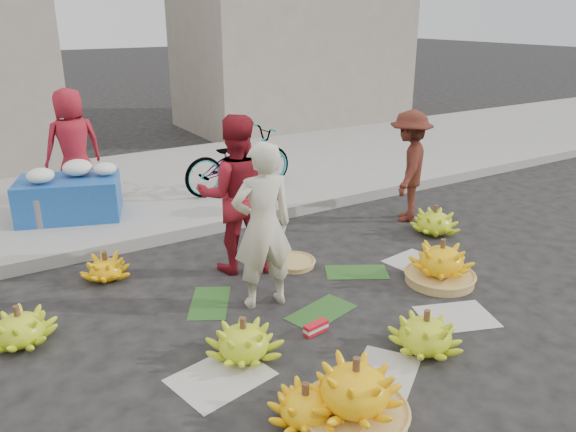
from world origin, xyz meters
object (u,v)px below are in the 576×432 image
banana_bunch_0 (244,340)px  vendor_cream (263,226)px  banana_bunch_4 (441,264)px  flower_table (70,195)px  bicycle (238,160)px

banana_bunch_0 → vendor_cream: size_ratio=0.42×
banana_bunch_4 → flower_table: size_ratio=0.58×
banana_bunch_4 → bicycle: size_ratio=0.47×
flower_table → vendor_cream: bearing=-51.3°
vendor_cream → bicycle: vendor_cream is taller
banana_bunch_4 → bicycle: bicycle is taller
banana_bunch_0 → bicycle: size_ratio=0.39×
banana_bunch_0 → banana_bunch_4: bearing=3.4°
banana_bunch_0 → vendor_cream: bearing=50.5°
banana_bunch_0 → banana_bunch_4: (2.31, 0.14, 0.05)m
flower_table → bicycle: (2.34, -0.11, 0.16)m
banana_bunch_0 → banana_bunch_4: size_ratio=0.82×
banana_bunch_0 → flower_table: flower_table is taller
banana_bunch_4 → vendor_cream: 1.92m
banana_bunch_4 → bicycle: 3.58m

